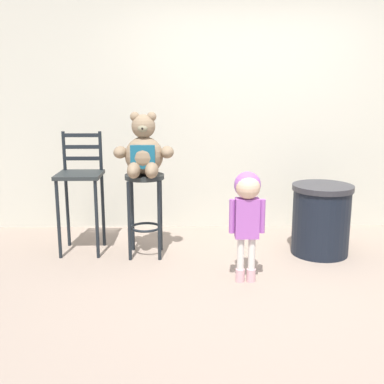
{
  "coord_description": "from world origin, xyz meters",
  "views": [
    {
      "loc": [
        -0.72,
        -3.51,
        1.57
      ],
      "look_at": [
        -0.65,
        0.55,
        0.66
      ],
      "focal_mm": 44.43,
      "sensor_mm": 36.0,
      "label": 1
    }
  ],
  "objects_px": {
    "bar_stool_with_teddy": "(145,199)",
    "bar_chair_empty": "(81,182)",
    "trash_bin": "(321,219)",
    "child_walking": "(247,203)",
    "teddy_bear": "(144,152)"
  },
  "relations": [
    {
      "from": "child_walking",
      "to": "trash_bin",
      "type": "height_order",
      "value": "child_walking"
    },
    {
      "from": "bar_stool_with_teddy",
      "to": "child_walking",
      "type": "xyz_separation_m",
      "value": [
        0.86,
        -0.64,
        0.12
      ]
    },
    {
      "from": "teddy_bear",
      "to": "trash_bin",
      "type": "bearing_deg",
      "value": 1.29
    },
    {
      "from": "teddy_bear",
      "to": "child_walking",
      "type": "bearing_deg",
      "value": -35.13
    },
    {
      "from": "child_walking",
      "to": "bar_chair_empty",
      "type": "height_order",
      "value": "bar_chair_empty"
    },
    {
      "from": "trash_bin",
      "to": "bar_chair_empty",
      "type": "bearing_deg",
      "value": 176.96
    },
    {
      "from": "bar_stool_with_teddy",
      "to": "bar_chair_empty",
      "type": "xyz_separation_m",
      "value": [
        -0.62,
        0.13,
        0.14
      ]
    },
    {
      "from": "bar_stool_with_teddy",
      "to": "bar_chair_empty",
      "type": "distance_m",
      "value": 0.64
    },
    {
      "from": "trash_bin",
      "to": "bar_chair_empty",
      "type": "relative_size",
      "value": 0.58
    },
    {
      "from": "teddy_bear",
      "to": "child_walking",
      "type": "relative_size",
      "value": 0.63
    },
    {
      "from": "trash_bin",
      "to": "bar_chair_empty",
      "type": "distance_m",
      "value": 2.3
    },
    {
      "from": "bar_stool_with_teddy",
      "to": "bar_chair_empty",
      "type": "height_order",
      "value": "bar_chair_empty"
    },
    {
      "from": "bar_stool_with_teddy",
      "to": "teddy_bear",
      "type": "height_order",
      "value": "teddy_bear"
    },
    {
      "from": "child_walking",
      "to": "bar_chair_empty",
      "type": "xyz_separation_m",
      "value": [
        -1.48,
        0.77,
        0.02
      ]
    },
    {
      "from": "teddy_bear",
      "to": "trash_bin",
      "type": "distance_m",
      "value": 1.78
    }
  ]
}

